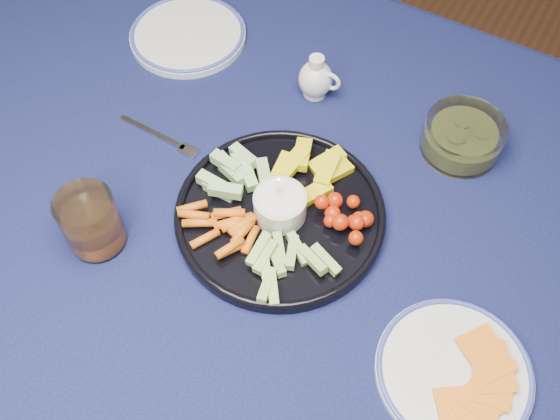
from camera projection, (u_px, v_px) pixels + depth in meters
The scene contains 8 objects.
dining_table at pixel (306, 244), 1.03m from camera, with size 1.67×1.07×0.75m.
crudite_platter at pixel (279, 211), 0.94m from camera, with size 0.32×0.32×0.10m.
creamer_pitcher at pixel (316, 79), 1.07m from camera, with size 0.08×0.06×0.08m.
pickle_bowl at pixel (462, 138), 1.01m from camera, with size 0.13×0.13×0.06m.
cheese_plate at pixel (454, 371), 0.81m from camera, with size 0.21×0.21×0.02m.
juice_tumbler at pixel (92, 224), 0.90m from camera, with size 0.08×0.08×0.10m.
fork_left at pixel (165, 139), 1.04m from camera, with size 0.16×0.02×0.00m.
side_plate_extra at pixel (188, 34), 1.17m from camera, with size 0.22×0.22×0.02m.
Camera 1 is at (0.22, -0.47, 1.55)m, focal length 40.00 mm.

